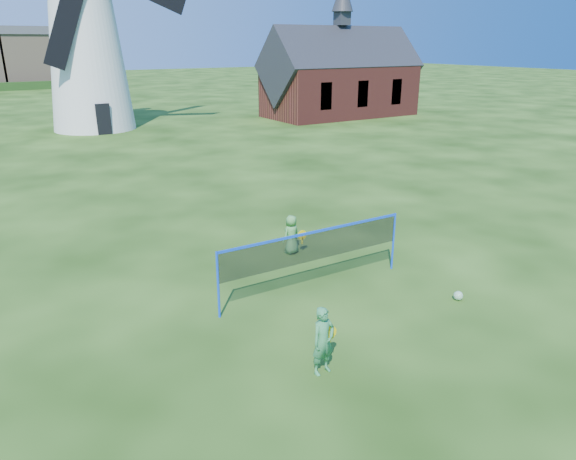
% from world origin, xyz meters
% --- Properties ---
extents(ground, '(220.00, 220.00, 0.00)m').
position_xyz_m(ground, '(0.00, 0.00, 0.00)').
color(ground, black).
rests_on(ground, ground).
extents(windmill, '(12.83, 5.40, 16.84)m').
position_xyz_m(windmill, '(1.91, 28.69, 5.68)').
color(windmill, white).
rests_on(windmill, ground).
extents(chapel, '(12.36, 5.99, 10.45)m').
position_xyz_m(chapel, '(20.53, 25.57, 2.94)').
color(chapel, maroon).
rests_on(chapel, ground).
extents(badminton_net, '(5.05, 0.05, 1.55)m').
position_xyz_m(badminton_net, '(0.64, 0.02, 1.14)').
color(badminton_net, blue).
rests_on(badminton_net, ground).
extents(player_girl, '(0.67, 0.37, 1.31)m').
position_xyz_m(player_girl, '(-1.10, -2.83, 0.65)').
color(player_girl, '#36874F').
rests_on(player_girl, ground).
extents(player_boy, '(0.66, 0.46, 1.13)m').
position_xyz_m(player_boy, '(1.46, 2.36, 0.56)').
color(player_boy, '#4E994A').
rests_on(player_boy, ground).
extents(play_ball, '(0.22, 0.22, 0.22)m').
position_xyz_m(play_ball, '(3.24, -2.16, 0.11)').
color(play_ball, green).
rests_on(play_ball, ground).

